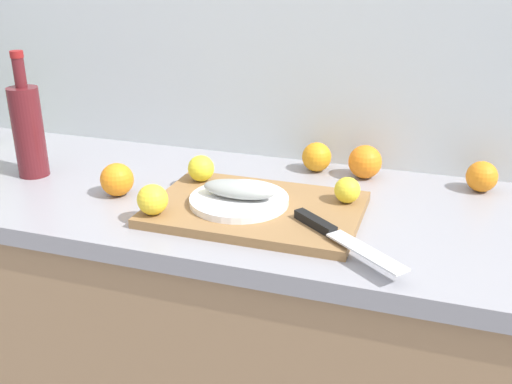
{
  "coord_description": "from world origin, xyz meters",
  "views": [
    {
      "loc": [
        0.43,
        -1.16,
        1.43
      ],
      "look_at": [
        0.06,
        -0.07,
        0.95
      ],
      "focal_mm": 41.32,
      "sensor_mm": 36.0,
      "label": 1
    }
  ],
  "objects_px": {
    "lemon_0": "(347,190)",
    "wine_bottle": "(28,129)",
    "fish_fillet": "(239,189)",
    "chef_knife": "(333,232)",
    "cutting_board": "(256,209)",
    "white_plate": "(239,200)",
    "orange_0": "(482,177)"
  },
  "relations": [
    {
      "from": "cutting_board",
      "to": "lemon_0",
      "type": "distance_m",
      "value": 0.2
    },
    {
      "from": "chef_knife",
      "to": "wine_bottle",
      "type": "distance_m",
      "value": 0.81
    },
    {
      "from": "fish_fillet",
      "to": "orange_0",
      "type": "distance_m",
      "value": 0.58
    },
    {
      "from": "cutting_board",
      "to": "white_plate",
      "type": "height_order",
      "value": "white_plate"
    },
    {
      "from": "cutting_board",
      "to": "fish_fillet",
      "type": "bearing_deg",
      "value": -174.28
    },
    {
      "from": "chef_knife",
      "to": "orange_0",
      "type": "bearing_deg",
      "value": 92.94
    },
    {
      "from": "wine_bottle",
      "to": "cutting_board",
      "type": "bearing_deg",
      "value": -4.44
    },
    {
      "from": "cutting_board",
      "to": "white_plate",
      "type": "xyz_separation_m",
      "value": [
        -0.04,
        -0.0,
        0.02
      ]
    },
    {
      "from": "cutting_board",
      "to": "orange_0",
      "type": "relative_size",
      "value": 6.15
    },
    {
      "from": "white_plate",
      "to": "fish_fillet",
      "type": "relative_size",
      "value": 1.33
    },
    {
      "from": "chef_knife",
      "to": "wine_bottle",
      "type": "height_order",
      "value": "wine_bottle"
    },
    {
      "from": "orange_0",
      "to": "lemon_0",
      "type": "bearing_deg",
      "value": -142.81
    },
    {
      "from": "white_plate",
      "to": "chef_knife",
      "type": "bearing_deg",
      "value": -22.6
    },
    {
      "from": "chef_knife",
      "to": "orange_0",
      "type": "height_order",
      "value": "orange_0"
    },
    {
      "from": "white_plate",
      "to": "wine_bottle",
      "type": "distance_m",
      "value": 0.58
    },
    {
      "from": "orange_0",
      "to": "chef_knife",
      "type": "bearing_deg",
      "value": -125.46
    },
    {
      "from": "lemon_0",
      "to": "cutting_board",
      "type": "bearing_deg",
      "value": -157.01
    },
    {
      "from": "lemon_0",
      "to": "wine_bottle",
      "type": "distance_m",
      "value": 0.79
    },
    {
      "from": "chef_knife",
      "to": "wine_bottle",
      "type": "relative_size",
      "value": 0.79
    },
    {
      "from": "white_plate",
      "to": "wine_bottle",
      "type": "xyz_separation_m",
      "value": [
        -0.57,
        0.05,
        0.09
      ]
    },
    {
      "from": "wine_bottle",
      "to": "lemon_0",
      "type": "bearing_deg",
      "value": 2.18
    },
    {
      "from": "fish_fillet",
      "to": "orange_0",
      "type": "xyz_separation_m",
      "value": [
        0.5,
        0.29,
        -0.02
      ]
    },
    {
      "from": "fish_fillet",
      "to": "wine_bottle",
      "type": "height_order",
      "value": "wine_bottle"
    },
    {
      "from": "white_plate",
      "to": "fish_fillet",
      "type": "xyz_separation_m",
      "value": [
        0.0,
        0.0,
        0.03
      ]
    },
    {
      "from": "fish_fillet",
      "to": "lemon_0",
      "type": "bearing_deg",
      "value": 20.27
    },
    {
      "from": "fish_fillet",
      "to": "chef_knife",
      "type": "distance_m",
      "value": 0.24
    },
    {
      "from": "cutting_board",
      "to": "fish_fillet",
      "type": "height_order",
      "value": "fish_fillet"
    },
    {
      "from": "fish_fillet",
      "to": "lemon_0",
      "type": "relative_size",
      "value": 2.84
    },
    {
      "from": "fish_fillet",
      "to": "wine_bottle",
      "type": "xyz_separation_m",
      "value": [
        -0.57,
        0.05,
        0.07
      ]
    },
    {
      "from": "cutting_board",
      "to": "white_plate",
      "type": "bearing_deg",
      "value": -174.28
    },
    {
      "from": "fish_fillet",
      "to": "lemon_0",
      "type": "xyz_separation_m",
      "value": [
        0.22,
        0.08,
        -0.0
      ]
    },
    {
      "from": "cutting_board",
      "to": "wine_bottle",
      "type": "height_order",
      "value": "wine_bottle"
    }
  ]
}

